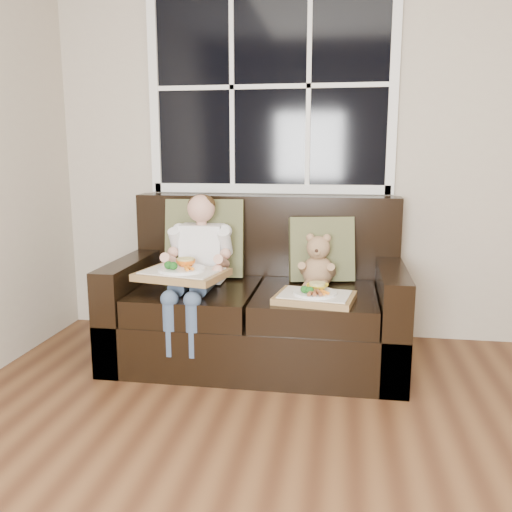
% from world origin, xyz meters
% --- Properties ---
extents(window_back, '(1.62, 0.04, 1.37)m').
position_xyz_m(window_back, '(-0.80, 2.48, 1.65)').
color(window_back, black).
rests_on(window_back, room_walls).
extents(loveseat, '(1.70, 0.92, 0.96)m').
position_xyz_m(loveseat, '(-0.80, 2.02, 0.31)').
color(loveseat, black).
rests_on(loveseat, ground).
extents(pillow_left, '(0.51, 0.28, 0.50)m').
position_xyz_m(pillow_left, '(-1.17, 2.17, 0.69)').
color(pillow_left, brown).
rests_on(pillow_left, loveseat).
extents(pillow_right, '(0.42, 0.25, 0.41)m').
position_xyz_m(pillow_right, '(-0.44, 2.17, 0.65)').
color(pillow_right, brown).
rests_on(pillow_right, loveseat).
extents(child, '(0.37, 0.59, 0.83)m').
position_xyz_m(child, '(-1.15, 1.90, 0.64)').
color(child, white).
rests_on(child, loveseat).
extents(teddy_bear, '(0.20, 0.25, 0.33)m').
position_xyz_m(teddy_bear, '(-0.45, 2.03, 0.58)').
color(teddy_bear, '#9A7D51').
rests_on(teddy_bear, loveseat).
extents(tray_left, '(0.52, 0.44, 0.11)m').
position_xyz_m(tray_left, '(-1.19, 1.71, 0.58)').
color(tray_left, olive).
rests_on(tray_left, child).
extents(tray_right, '(0.45, 0.37, 0.09)m').
position_xyz_m(tray_right, '(-0.45, 1.70, 0.48)').
color(tray_right, olive).
rests_on(tray_right, loveseat).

